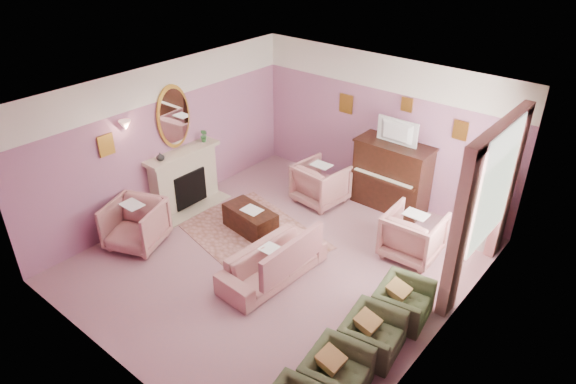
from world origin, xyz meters
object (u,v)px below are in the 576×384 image
Objects in this scene: olive_chair_b at (337,368)px; floral_armchair_right at (413,233)px; piano at (392,176)px; side_table at (485,226)px; television at (395,131)px; sofa at (272,258)px; floral_armchair_left at (321,181)px; olive_chair_d at (404,297)px; olive_chair_c at (373,330)px; floral_armchair_front at (135,222)px; coffee_table at (250,220)px.

floral_armchair_right is at bearing 101.21° from olive_chair_b.
piano reaches higher than side_table.
sofa is (-0.31, -3.04, -1.23)m from television.
television is 1.74m from floral_armchair_left.
television is at bearing 30.57° from floral_armchair_left.
floral_armchair_left is at bearing 146.74° from olive_chair_d.
floral_armchair_right reaches higher than olive_chair_b.
olive_chair_c is (2.01, -0.31, -0.02)m from sofa.
piano is at bearing 55.65° from floral_armchair_front.
olive_chair_c is at bearing -63.37° from piano.
television is 3.07m from coffee_table.
floral_armchair_front is (-2.68, -3.92, -0.20)m from piano.
floral_armchair_right is (1.10, -1.18, -0.20)m from piano.
olive_chair_b and olive_chair_c have the same top height.
olive_chair_c is at bearing -74.82° from floral_armchair_right.
olive_chair_d is (4.38, 1.35, -0.11)m from floral_armchair_front.
television reaches higher than olive_chair_b.
floral_armchair_left is at bearing -149.43° from television.
piano is at bearing 84.36° from sofa.
piano reaches higher than floral_armchair_left.
piano is 3.12m from sofa.
television is 1.95m from floral_armchair_right.
piano is at bearing 112.00° from olive_chair_b.
coffee_table is 1.24× the size of olive_chair_b.
olive_chair_d is at bearing -94.27° from side_table.
olive_chair_d is at bearing 17.06° from floral_armchair_front.
piano is at bearing 123.47° from olive_chair_d.
sofa is at bearing -31.98° from coffee_table.
floral_armchair_left reaches higher than sofa.
side_table is (0.19, 4.14, 0.00)m from olive_chair_b.
television is at bearing 134.32° from floral_armchair_right.
olive_chair_b is (1.70, -4.17, -1.25)m from television.
sofa is at bearing -95.73° from television.
side_table is (4.57, 3.85, -0.10)m from floral_armchair_front.
sofa is 2.28× the size of olive_chair_b.
piano is at bearing 116.63° from olive_chair_c.
side_table is (2.20, 3.01, -0.02)m from sofa.
floral_armchair_right is 2.30m from olive_chair_c.
sofa is 2.02× the size of floral_armchair_left.
piano reaches higher than floral_armchair_front.
floral_armchair_right is at bearing 35.97° from floral_armchair_front.
olive_chair_c reaches higher than coffee_table.
television is at bearing 116.97° from olive_chair_c.
television is at bearing 55.31° from floral_armchair_front.
sofa is 2.38m from floral_armchair_right.
piano is 3.10m from olive_chair_d.
olive_chair_c is at bearing -8.64° from sofa.
coffee_table is at bearing 149.72° from olive_chair_b.
television is at bearing 179.20° from side_table.
floral_armchair_front is at bearing -139.92° from side_table.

